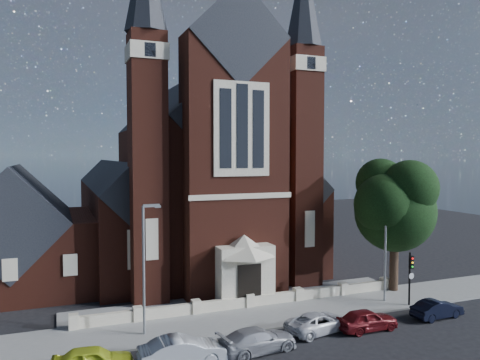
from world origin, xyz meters
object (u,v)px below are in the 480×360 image
object	(u,v)px
car_lime_van	(93,360)
car_silver_b	(258,340)
church	(189,183)
street_lamp_right	(386,242)
parish_hall	(16,241)
car_white_suv	(318,322)
car_navy	(437,309)
traffic_signal	(410,272)
car_silver_a	(183,351)
street_tree	(398,206)
street_lamp_left	(145,262)
car_dark_red	(367,320)

from	to	relation	value
car_lime_van	car_silver_b	world-z (taller)	car_lime_van
church	street_lamp_right	size ratio (longest dim) A/B	4.31
parish_hall	car_white_suv	xyz separation A→B (m)	(18.26, -17.34, -3.40)
car_lime_van	car_navy	size ratio (longest dim) A/B	1.07
traffic_signal	car_white_suv	bearing A→B (deg)	-168.57
street_lamp_right	car_lime_van	distance (m)	22.10
car_silver_a	car_navy	world-z (taller)	car_silver_a
parish_hall	car_silver_b	bearing A→B (deg)	-54.07
car_lime_van	car_white_suv	bearing A→B (deg)	-80.32
street_tree	car_navy	distance (m)	8.75
parish_hall	car_lime_van	distance (m)	18.90
church	street_lamp_left	distance (m)	20.84
car_white_suv	car_dark_red	bearing A→B (deg)	-118.09
car_navy	car_dark_red	bearing A→B (deg)	87.64
car_navy	street_lamp_left	bearing A→B (deg)	74.26
street_tree	car_navy	xyz separation A→B (m)	(-1.53, -5.83, -6.34)
street_tree	street_lamp_right	world-z (taller)	street_tree
street_lamp_left	car_navy	xyz separation A→B (m)	(18.98, -4.12, -3.98)
street_tree	car_navy	bearing A→B (deg)	-104.71
street_lamp_left	car_white_suv	world-z (taller)	street_lamp_left
car_silver_a	street_tree	bearing A→B (deg)	-71.28
church	traffic_signal	bearing A→B (deg)	-61.80
car_lime_van	car_dark_red	bearing A→B (deg)	-83.91
car_lime_van	street_tree	bearing A→B (deg)	-69.66
church	car_lime_van	bearing A→B (deg)	-116.21
traffic_signal	car_silver_a	xyz separation A→B (m)	(-17.83, -3.21, -1.82)
car_dark_red	car_navy	size ratio (longest dim) A/B	1.06
church	car_silver_b	bearing A→B (deg)	-95.98
street_tree	car_silver_a	world-z (taller)	street_tree
car_silver_a	car_dark_red	bearing A→B (deg)	-87.15
parish_hall	traffic_signal	world-z (taller)	parish_hall
car_lime_van	car_navy	bearing A→B (deg)	-83.41
church	car_silver_b	distance (m)	24.90
street_lamp_right	car_silver_a	xyz separation A→B (m)	(-16.92, -4.78, -3.84)
car_dark_red	car_white_suv	bearing A→B (deg)	73.29
parish_hall	street_lamp_right	size ratio (longest dim) A/B	1.51
car_silver_a	car_silver_b	distance (m)	4.36
street_tree	car_white_suv	distance (m)	13.14
car_silver_a	car_navy	size ratio (longest dim) A/B	1.22
car_dark_red	church	bearing A→B (deg)	12.70
car_white_suv	street_tree	bearing A→B (deg)	-75.39
street_tree	car_navy	size ratio (longest dim) A/B	2.84
parish_hall	car_navy	world-z (taller)	parish_hall
street_tree	traffic_signal	distance (m)	5.70
church	car_dark_red	bearing A→B (deg)	-77.26
street_tree	parish_hall	bearing A→B (deg)	156.74
street_lamp_right	car_navy	size ratio (longest dim) A/B	2.15
street_tree	car_silver_b	xyz separation A→B (m)	(-15.07, -6.38, -6.28)
street_lamp_left	car_silver_a	size ratio (longest dim) A/B	1.76
street_tree	car_white_suv	world-z (taller)	street_tree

